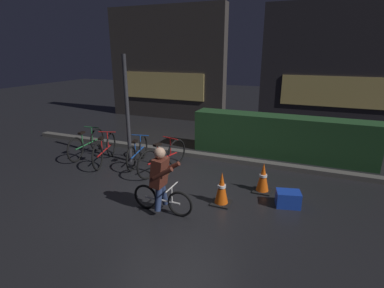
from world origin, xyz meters
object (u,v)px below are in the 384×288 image
(parked_bike_leftmost, at_px, (87,144))
(cyclist, at_px, (161,180))
(street_post, at_px, (127,110))
(parked_bike_center_left, at_px, (138,152))
(traffic_cone_far, at_px, (263,178))
(blue_crate, at_px, (288,199))
(parked_bike_left_mid, at_px, (105,150))
(parked_bike_center_right, at_px, (163,158))
(traffic_cone_near, at_px, (222,189))

(parked_bike_leftmost, relative_size, cyclist, 1.33)
(street_post, xyz_separation_m, parked_bike_center_left, (0.29, -0.08, -1.05))
(traffic_cone_far, distance_m, blue_crate, 0.72)
(parked_bike_left_mid, height_order, traffic_cone_far, parked_bike_left_mid)
(parked_bike_center_left, height_order, blue_crate, parked_bike_center_left)
(parked_bike_leftmost, distance_m, cyclist, 3.87)
(street_post, height_order, parked_bike_center_right, street_post)
(street_post, relative_size, parked_bike_left_mid, 1.72)
(parked_bike_center_left, bearing_deg, parked_bike_left_mid, 93.02)
(parked_bike_center_right, height_order, blue_crate, parked_bike_center_right)
(parked_bike_left_mid, relative_size, traffic_cone_far, 2.53)
(blue_crate, bearing_deg, street_post, 167.68)
(parked_bike_left_mid, height_order, blue_crate, parked_bike_left_mid)
(parked_bike_left_mid, height_order, traffic_cone_near, parked_bike_left_mid)
(parked_bike_left_mid, distance_m, traffic_cone_far, 4.13)
(traffic_cone_near, distance_m, traffic_cone_far, 1.05)
(parked_bike_left_mid, bearing_deg, traffic_cone_far, -110.19)
(parked_bike_leftmost, distance_m, traffic_cone_near, 4.46)
(parked_bike_left_mid, xyz_separation_m, cyclist, (2.56, -1.66, 0.28))
(parked_bike_center_right, distance_m, blue_crate, 3.04)
(cyclist, bearing_deg, parked_bike_center_left, 132.44)
(street_post, relative_size, parked_bike_center_left, 1.81)
(parked_bike_left_mid, distance_m, traffic_cone_near, 3.62)
(parked_bike_leftmost, xyz_separation_m, cyclist, (3.36, -1.91, 0.28))
(parked_bike_leftmost, xyz_separation_m, blue_crate, (5.48, -0.82, -0.20))
(traffic_cone_near, bearing_deg, cyclist, -143.42)
(parked_bike_left_mid, xyz_separation_m, parked_bike_center_right, (1.70, 0.02, 0.01))
(traffic_cone_far, relative_size, cyclist, 0.51)
(traffic_cone_far, relative_size, blue_crate, 1.44)
(parked_bike_left_mid, xyz_separation_m, parked_bike_center_left, (0.85, 0.24, -0.02))
(parked_bike_center_right, bearing_deg, cyclist, -139.33)
(parked_bike_leftmost, height_order, parked_bike_center_left, parked_bike_leftmost)
(cyclist, bearing_deg, parked_bike_leftmost, 150.93)
(street_post, relative_size, traffic_cone_far, 4.34)
(parked_bike_left_mid, relative_size, traffic_cone_near, 2.45)
(parked_bike_center_left, distance_m, parked_bike_center_right, 0.88)
(cyclist, bearing_deg, parked_bike_center_right, 117.47)
(cyclist, bearing_deg, traffic_cone_far, 44.67)
(parked_bike_center_left, height_order, cyclist, cyclist)
(parked_bike_leftmost, height_order, parked_bike_left_mid, parked_bike_left_mid)
(parked_bike_leftmost, xyz_separation_m, parked_bike_left_mid, (0.80, -0.25, 0.00))
(parked_bike_center_right, bearing_deg, parked_bike_leftmost, 98.62)
(traffic_cone_near, distance_m, blue_crate, 1.27)
(parked_bike_leftmost, height_order, blue_crate, parked_bike_leftmost)
(parked_bike_leftmost, relative_size, blue_crate, 3.78)
(street_post, xyz_separation_m, traffic_cone_near, (2.93, -1.30, -1.06))
(traffic_cone_near, height_order, traffic_cone_far, traffic_cone_near)
(street_post, distance_m, parked_bike_leftmost, 1.71)
(traffic_cone_near, xyz_separation_m, cyclist, (-0.92, -0.69, 0.31))
(parked_bike_left_mid, xyz_separation_m, traffic_cone_far, (4.12, -0.14, -0.04))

